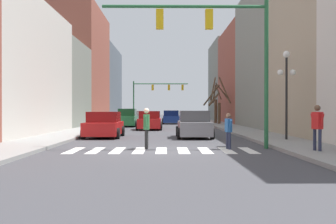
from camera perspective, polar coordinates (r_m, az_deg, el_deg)
ground_plane at (r=16.01m, az=-0.98°, el=-5.68°), size 240.00×240.00×0.00m
sidewalk_left at (r=17.19m, az=-21.95°, el=-5.04°), size 2.73×90.00×0.15m
sidewalk_right at (r=17.08m, az=20.14°, el=-5.07°), size 2.73×90.00×0.15m
building_row_left at (r=41.76m, az=-15.27°, el=5.87°), size 6.00×59.30×13.55m
building_row_right at (r=40.72m, az=14.38°, el=6.02°), size 6.00×56.98×12.35m
crosswalk_stripes at (r=16.22m, az=-0.97°, el=-5.59°), size 7.65×2.60×0.01m
traffic_signal_near at (r=17.29m, az=7.42°, el=10.54°), size 7.15×0.28×6.51m
traffic_signal_far at (r=58.14m, az=-1.96°, el=3.06°), size 8.13×0.28×5.92m
street_lamp_right_corner at (r=21.16m, az=16.82°, el=4.91°), size 0.95×0.36×4.57m
car_parked_right_near at (r=33.24m, az=-2.67°, el=-1.29°), size 2.11×4.77×1.57m
car_parked_left_mid at (r=39.49m, az=-5.91°, el=-0.91°), size 2.03×4.87×1.78m
car_parked_right_far at (r=46.72m, az=0.44°, el=-0.81°), size 2.14×4.51×1.60m
car_at_intersection at (r=24.05m, az=-9.28°, el=-1.92°), size 2.19×4.22×1.56m
car_parked_left_far at (r=52.76m, az=-4.45°, el=-0.71°), size 2.16×4.64×1.53m
car_parked_left_near at (r=23.56m, az=3.81°, el=-1.91°), size 2.10×4.16×1.62m
pedestrian_waiting_at_curb at (r=15.61m, az=20.85°, el=-1.59°), size 0.33×0.72×1.71m
pedestrian_near_right_corner at (r=16.84m, az=8.77°, el=-2.28°), size 0.27×0.66×1.54m
pedestrian_on_left_sidewalk at (r=16.83m, az=-3.14°, el=-1.86°), size 0.25×0.75×1.75m
street_tree_left_mid at (r=43.86m, az=7.31°, el=1.20°), size 3.25×1.25×5.16m
street_tree_left_near at (r=45.79m, az=6.95°, el=1.28°), size 2.47×1.99×5.32m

